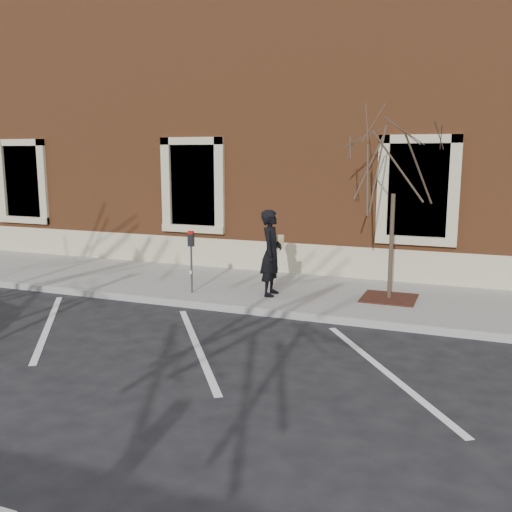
% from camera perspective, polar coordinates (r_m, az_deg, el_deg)
% --- Properties ---
extents(ground, '(120.00, 120.00, 0.00)m').
position_cam_1_polar(ground, '(11.90, -1.06, -5.70)').
color(ground, '#28282B').
rests_on(ground, ground).
extents(sidewalk_near, '(40.00, 3.50, 0.15)m').
position_cam_1_polar(sidewalk_near, '(13.46, 1.79, -3.49)').
color(sidewalk_near, gray).
rests_on(sidewalk_near, ground).
extents(curb_near, '(40.00, 0.12, 0.15)m').
position_cam_1_polar(curb_near, '(11.83, -1.16, -5.41)').
color(curb_near, '#9E9E99').
rests_on(curb_near, ground).
extents(parking_stripes, '(28.00, 4.40, 0.01)m').
position_cam_1_polar(parking_stripes, '(9.99, -5.95, -8.87)').
color(parking_stripes, silver).
rests_on(parking_stripes, ground).
extents(building_civic, '(40.00, 8.62, 8.00)m').
position_cam_1_polar(building_civic, '(18.84, 8.15, 12.34)').
color(building_civic, brown).
rests_on(building_civic, ground).
extents(man, '(0.51, 0.73, 1.91)m').
position_cam_1_polar(man, '(12.56, 1.54, 0.31)').
color(man, black).
rests_on(man, sidewalk_near).
extents(parking_meter, '(0.13, 0.10, 1.41)m').
position_cam_1_polar(parking_meter, '(12.84, -6.50, 0.59)').
color(parking_meter, '#595B60').
rests_on(parking_meter, sidewalk_near).
extents(tree_grate, '(1.15, 1.15, 0.03)m').
position_cam_1_polar(tree_grate, '(12.75, 13.15, -4.12)').
color(tree_grate, '#442015').
rests_on(tree_grate, sidewalk_near).
extents(sapling, '(2.48, 2.48, 4.14)m').
position_cam_1_polar(sapling, '(12.37, 13.70, 8.93)').
color(sapling, '#493C2C').
rests_on(sapling, sidewalk_near).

